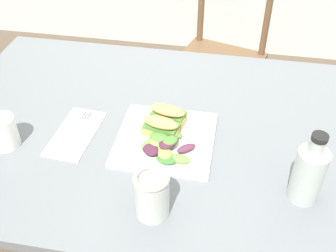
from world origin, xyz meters
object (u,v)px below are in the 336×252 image
at_px(sandwich_half_back, 168,114).
at_px(dining_table, 177,157).
at_px(bottle_cold_brew, 308,176).
at_px(chair_wooden_far, 220,59).
at_px(fork_on_napkin, 78,129).
at_px(cup_extra_side, 3,132).
at_px(mason_jar_iced_tea, 152,196).
at_px(plate_lunch, 165,139).
at_px(sandwich_half_front, 161,126).

bearing_deg(sandwich_half_back, dining_table, -22.01).
bearing_deg(bottle_cold_brew, chair_wooden_far, 103.47).
relative_size(fork_on_napkin, cup_extra_side, 2.07).
xyz_separation_m(fork_on_napkin, mason_jar_iced_tea, (0.27, -0.25, 0.05)).
distance_m(dining_table, plate_lunch, 0.13).
bearing_deg(mason_jar_iced_tea, dining_table, 88.31).
height_order(sandwich_half_front, mason_jar_iced_tea, mason_jar_iced_tea).
xyz_separation_m(plate_lunch, sandwich_half_back, (-0.01, 0.07, 0.03)).
bearing_deg(sandwich_half_back, bottle_cold_brew, -29.42).
bearing_deg(plate_lunch, sandwich_half_front, 140.11).
bearing_deg(mason_jar_iced_tea, bottle_cold_brew, 17.83).
distance_m(sandwich_half_front, cup_extra_side, 0.42).
xyz_separation_m(chair_wooden_far, mason_jar_iced_tea, (-0.08, -1.21, 0.35)).
distance_m(plate_lunch, sandwich_half_front, 0.04).
distance_m(dining_table, sandwich_half_back, 0.16).
distance_m(plate_lunch, mason_jar_iced_tea, 0.25).
relative_size(dining_table, mason_jar_iced_tea, 11.83).
relative_size(dining_table, fork_on_napkin, 7.64).
bearing_deg(chair_wooden_far, bottle_cold_brew, -76.53).
xyz_separation_m(chair_wooden_far, bottle_cold_brew, (0.26, -1.10, 0.36)).
bearing_deg(fork_on_napkin, bottle_cold_brew, -12.52).
distance_m(sandwich_half_front, sandwich_half_back, 0.06).
bearing_deg(plate_lunch, bottle_cold_brew, -20.84).
height_order(dining_table, sandwich_half_back, sandwich_half_back).
relative_size(bottle_cold_brew, cup_extra_side, 2.16).
xyz_separation_m(chair_wooden_far, sandwich_half_front, (-0.11, -0.95, 0.33)).
height_order(dining_table, sandwich_half_front, sandwich_half_front).
height_order(plate_lunch, sandwich_half_back, sandwich_half_back).
relative_size(chair_wooden_far, fork_on_napkin, 4.68).
height_order(sandwich_half_back, mason_jar_iced_tea, mason_jar_iced_tea).
relative_size(plate_lunch, fork_on_napkin, 1.43).
xyz_separation_m(plate_lunch, sandwich_half_front, (-0.02, 0.01, 0.03)).
distance_m(chair_wooden_far, sandwich_half_back, 0.96).
height_order(bottle_cold_brew, cup_extra_side, bottle_cold_brew).
bearing_deg(cup_extra_side, dining_table, 18.37).
height_order(bottle_cold_brew, mason_jar_iced_tea, bottle_cold_brew).
relative_size(sandwich_half_front, fork_on_napkin, 0.59).
relative_size(dining_table, sandwich_half_back, 12.99).
distance_m(sandwich_half_front, fork_on_napkin, 0.24).
height_order(plate_lunch, sandwich_half_front, sandwich_half_front).
bearing_deg(sandwich_half_front, bottle_cold_brew, -21.77).
distance_m(dining_table, sandwich_half_front, 0.16).
height_order(plate_lunch, mason_jar_iced_tea, mason_jar_iced_tea).
bearing_deg(cup_extra_side, sandwich_half_front, 14.46).
height_order(chair_wooden_far, plate_lunch, chair_wooden_far).
bearing_deg(sandwich_half_front, fork_on_napkin, -176.78).
xyz_separation_m(dining_table, plate_lunch, (-0.02, -0.06, 0.12)).
bearing_deg(plate_lunch, mason_jar_iced_tea, -86.35).
relative_size(bottle_cold_brew, mason_jar_iced_tea, 1.62).
bearing_deg(chair_wooden_far, sandwich_half_front, -96.69).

